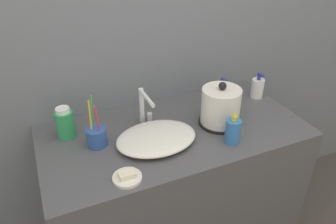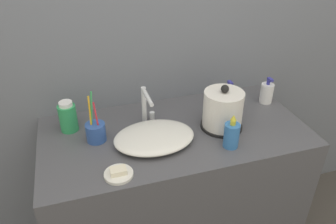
{
  "view_description": "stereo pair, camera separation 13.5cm",
  "coord_description": "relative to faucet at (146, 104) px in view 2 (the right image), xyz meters",
  "views": [
    {
      "loc": [
        -0.51,
        -0.79,
        1.64
      ],
      "look_at": [
        -0.03,
        0.29,
        0.93
      ],
      "focal_mm": 35.0,
      "sensor_mm": 36.0,
      "label": 1
    },
    {
      "loc": [
        -0.38,
        -0.83,
        1.64
      ],
      "look_at": [
        -0.03,
        0.29,
        0.93
      ],
      "focal_mm": 35.0,
      "sensor_mm": 36.0,
      "label": 2
    }
  ],
  "objects": [
    {
      "name": "wall_back",
      "position": [
        0.1,
        0.22,
        0.37
      ],
      "size": [
        6.0,
        0.04,
        2.6
      ],
      "color": "slate",
      "rests_on": "ground_plane"
    },
    {
      "name": "vanity_counter",
      "position": [
        0.1,
        -0.09,
        -0.51
      ],
      "size": [
        1.15,
        0.57,
        0.83
      ],
      "color": "#4C4C51",
      "rests_on": "ground_plane"
    },
    {
      "name": "sink_basin",
      "position": [
        -0.01,
        -0.15,
        -0.07
      ],
      "size": [
        0.34,
        0.25,
        0.05
      ],
      "color": "silver",
      "rests_on": "vanity_counter"
    },
    {
      "name": "faucet",
      "position": [
        0.0,
        0.0,
        0.0
      ],
      "size": [
        0.06,
        0.15,
        0.17
      ],
      "color": "silver",
      "rests_on": "vanity_counter"
    },
    {
      "name": "electric_kettle",
      "position": [
        0.31,
        -0.12,
        -0.02
      ],
      "size": [
        0.18,
        0.18,
        0.21
      ],
      "color": "black",
      "rests_on": "vanity_counter"
    },
    {
      "name": "toothbrush_cup",
      "position": [
        -0.23,
        -0.06,
        -0.06
      ],
      "size": [
        0.08,
        0.08,
        0.22
      ],
      "color": "#2D519E",
      "rests_on": "vanity_counter"
    },
    {
      "name": "lotion_bottle",
      "position": [
        0.41,
        0.03,
        -0.04
      ],
      "size": [
        0.06,
        0.06,
        0.14
      ],
      "color": "white",
      "rests_on": "vanity_counter"
    },
    {
      "name": "shampoo_bottle",
      "position": [
        0.28,
        -0.27,
        -0.04
      ],
      "size": [
        0.06,
        0.06,
        0.15
      ],
      "color": "#3370B7",
      "rests_on": "vanity_counter"
    },
    {
      "name": "mouthwash_bottle",
      "position": [
        0.62,
        0.01,
        -0.05
      ],
      "size": [
        0.06,
        0.06,
        0.13
      ],
      "color": "white",
      "rests_on": "vanity_counter"
    },
    {
      "name": "hand_cream_bottle",
      "position": [
        -0.33,
        0.05,
        -0.03
      ],
      "size": [
        0.08,
        0.08,
        0.14
      ],
      "color": "#2D9956",
      "rests_on": "vanity_counter"
    },
    {
      "name": "soap_dish",
      "position": [
        -0.18,
        -0.31,
        -0.09
      ],
      "size": [
        0.11,
        0.11,
        0.03
      ],
      "color": "silver",
      "rests_on": "vanity_counter"
    }
  ]
}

